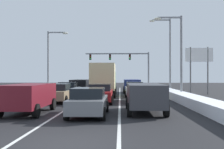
{
  "coord_description": "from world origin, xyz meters",
  "views": [
    {
      "loc": [
        1.74,
        -8.43,
        2.15
      ],
      "look_at": [
        0.65,
        27.33,
        2.32
      ],
      "focal_mm": 43.16,
      "sensor_mm": 36.0,
      "label": 1
    }
  ],
  "objects_px": {
    "sedan_white_center_lane_fourth": "(105,86)",
    "suv_black_left_lane_fourth": "(80,85)",
    "traffic_light_gantry": "(126,61)",
    "street_lamp_right_near": "(177,49)",
    "sedan_gray_center_lane_nearest": "(89,102)",
    "roadside_sign_right": "(199,60)",
    "suv_navy_right_lane_fourth": "(132,85)",
    "street_lamp_left_mid": "(51,56)",
    "suv_charcoal_right_lane_nearest": "(145,95)",
    "suv_maroon_left_lane_nearest": "(29,96)",
    "street_lamp_right_mid": "(167,49)",
    "sedan_charcoal_left_lane_third": "(68,89)",
    "box_truck_center_lane_third": "(104,78)",
    "sedan_tan_left_lane_second": "(58,93)",
    "sedan_black_right_lane_second": "(139,93)",
    "sedan_red_center_lane_second": "(100,93)"
  },
  "relations": [
    {
      "from": "sedan_gray_center_lane_nearest",
      "to": "traffic_light_gantry",
      "type": "bearing_deg",
      "value": 85.09
    },
    {
      "from": "suv_navy_right_lane_fourth",
      "to": "street_lamp_right_near",
      "type": "height_order",
      "value": "street_lamp_right_near"
    },
    {
      "from": "street_lamp_right_mid",
      "to": "street_lamp_right_near",
      "type": "bearing_deg",
      "value": -93.0
    },
    {
      "from": "sedan_black_right_lane_second",
      "to": "traffic_light_gantry",
      "type": "xyz_separation_m",
      "value": [
        -0.56,
        23.84,
        3.97
      ]
    },
    {
      "from": "box_truck_center_lane_third",
      "to": "suv_maroon_left_lane_nearest",
      "type": "xyz_separation_m",
      "value": [
        -3.52,
        -12.85,
        -0.88
      ]
    },
    {
      "from": "suv_charcoal_right_lane_nearest",
      "to": "box_truck_center_lane_third",
      "type": "xyz_separation_m",
      "value": [
        -3.15,
        12.28,
        0.88
      ]
    },
    {
      "from": "suv_charcoal_right_lane_nearest",
      "to": "suv_navy_right_lane_fourth",
      "type": "bearing_deg",
      "value": 89.91
    },
    {
      "from": "suv_charcoal_right_lane_nearest",
      "to": "sedan_tan_left_lane_second",
      "type": "bearing_deg",
      "value": 137.14
    },
    {
      "from": "sedan_charcoal_left_lane_third",
      "to": "suv_maroon_left_lane_nearest",
      "type": "bearing_deg",
      "value": -89.63
    },
    {
      "from": "suv_black_left_lane_fourth",
      "to": "street_lamp_left_mid",
      "type": "distance_m",
      "value": 5.42
    },
    {
      "from": "sedan_gray_center_lane_nearest",
      "to": "traffic_light_gantry",
      "type": "xyz_separation_m",
      "value": [
        2.73,
        31.76,
        3.97
      ]
    },
    {
      "from": "suv_maroon_left_lane_nearest",
      "to": "roadside_sign_right",
      "type": "xyz_separation_m",
      "value": [
        14.42,
        16.39,
        3.0
      ]
    },
    {
      "from": "suv_maroon_left_lane_nearest",
      "to": "street_lamp_right_mid",
      "type": "distance_m",
      "value": 21.33
    },
    {
      "from": "sedan_gray_center_lane_nearest",
      "to": "sedan_red_center_lane_second",
      "type": "xyz_separation_m",
      "value": [
        0.13,
        6.76,
        0.0
      ]
    },
    {
      "from": "sedan_gray_center_lane_nearest",
      "to": "suv_maroon_left_lane_nearest",
      "type": "bearing_deg",
      "value": 167.04
    },
    {
      "from": "suv_charcoal_right_lane_nearest",
      "to": "street_lamp_left_mid",
      "type": "relative_size",
      "value": 0.62
    },
    {
      "from": "box_truck_center_lane_third",
      "to": "street_lamp_right_near",
      "type": "xyz_separation_m",
      "value": [
        7.08,
        -2.64,
        2.79
      ]
    },
    {
      "from": "suv_navy_right_lane_fourth",
      "to": "street_lamp_left_mid",
      "type": "relative_size",
      "value": 0.62
    },
    {
      "from": "sedan_white_center_lane_fourth",
      "to": "suv_black_left_lane_fourth",
      "type": "distance_m",
      "value": 3.8
    },
    {
      "from": "sedan_gray_center_lane_nearest",
      "to": "street_lamp_left_mid",
      "type": "xyz_separation_m",
      "value": [
        -7.13,
        19.65,
        3.95
      ]
    },
    {
      "from": "sedan_tan_left_lane_second",
      "to": "street_lamp_right_mid",
      "type": "distance_m",
      "value": 16.21
    },
    {
      "from": "suv_navy_right_lane_fourth",
      "to": "suv_black_left_lane_fourth",
      "type": "xyz_separation_m",
      "value": [
        -6.42,
        -0.98,
        0.0
      ]
    },
    {
      "from": "sedan_gray_center_lane_nearest",
      "to": "box_truck_center_lane_third",
      "type": "distance_m",
      "value": 13.71
    },
    {
      "from": "traffic_light_gantry",
      "to": "street_lamp_right_near",
      "type": "relative_size",
      "value": 1.4
    },
    {
      "from": "box_truck_center_lane_third",
      "to": "suv_black_left_lane_fourth",
      "type": "distance_m",
      "value": 6.18
    },
    {
      "from": "roadside_sign_right",
      "to": "sedan_white_center_lane_fourth",
      "type": "bearing_deg",
      "value": 160.26
    },
    {
      "from": "sedan_charcoal_left_lane_third",
      "to": "street_lamp_right_near",
      "type": "bearing_deg",
      "value": -10.41
    },
    {
      "from": "sedan_gray_center_lane_nearest",
      "to": "roadside_sign_right",
      "type": "relative_size",
      "value": 0.82
    },
    {
      "from": "street_lamp_right_mid",
      "to": "street_lamp_left_mid",
      "type": "xyz_separation_m",
      "value": [
        -14.59,
        1.09,
        -0.67
      ]
    },
    {
      "from": "sedan_charcoal_left_lane_third",
      "to": "roadside_sign_right",
      "type": "distance_m",
      "value": 15.45
    },
    {
      "from": "sedan_charcoal_left_lane_third",
      "to": "suv_black_left_lane_fourth",
      "type": "relative_size",
      "value": 0.92
    },
    {
      "from": "sedan_black_right_lane_second",
      "to": "sedan_gray_center_lane_nearest",
      "type": "xyz_separation_m",
      "value": [
        -3.28,
        -7.92,
        0.0
      ]
    },
    {
      "from": "street_lamp_right_mid",
      "to": "street_lamp_left_mid",
      "type": "bearing_deg",
      "value": 175.74
    },
    {
      "from": "sedan_white_center_lane_fourth",
      "to": "suv_maroon_left_lane_nearest",
      "type": "xyz_separation_m",
      "value": [
        -3.24,
        -20.4,
        0.25
      ]
    },
    {
      "from": "suv_navy_right_lane_fourth",
      "to": "sedan_white_center_lane_fourth",
      "type": "distance_m",
      "value": 3.73
    },
    {
      "from": "traffic_light_gantry",
      "to": "street_lamp_left_mid",
      "type": "height_order",
      "value": "street_lamp_left_mid"
    },
    {
      "from": "box_truck_center_lane_third",
      "to": "suv_black_left_lane_fourth",
      "type": "bearing_deg",
      "value": 122.0
    },
    {
      "from": "street_lamp_right_near",
      "to": "roadside_sign_right",
      "type": "relative_size",
      "value": 1.42
    },
    {
      "from": "sedan_gray_center_lane_nearest",
      "to": "sedan_charcoal_left_lane_third",
      "type": "bearing_deg",
      "value": 105.54
    },
    {
      "from": "sedan_black_right_lane_second",
      "to": "suv_navy_right_lane_fourth",
      "type": "height_order",
      "value": "suv_navy_right_lane_fourth"
    },
    {
      "from": "street_lamp_left_mid",
      "to": "box_truck_center_lane_third",
      "type": "bearing_deg",
      "value": -40.07
    },
    {
      "from": "street_lamp_right_mid",
      "to": "sedan_black_right_lane_second",
      "type": "bearing_deg",
      "value": -111.42
    },
    {
      "from": "suv_maroon_left_lane_nearest",
      "to": "sedan_charcoal_left_lane_third",
      "type": "bearing_deg",
      "value": 90.37
    },
    {
      "from": "box_truck_center_lane_third",
      "to": "street_lamp_right_near",
      "type": "bearing_deg",
      "value": -20.49
    },
    {
      "from": "suv_maroon_left_lane_nearest",
      "to": "suv_black_left_lane_fourth",
      "type": "bearing_deg",
      "value": 89.12
    },
    {
      "from": "sedan_tan_left_lane_second",
      "to": "suv_charcoal_right_lane_nearest",
      "type": "bearing_deg",
      "value": -42.86
    },
    {
      "from": "suv_black_left_lane_fourth",
      "to": "street_lamp_right_mid",
      "type": "relative_size",
      "value": 0.54
    },
    {
      "from": "suv_charcoal_right_lane_nearest",
      "to": "sedan_tan_left_lane_second",
      "type": "height_order",
      "value": "suv_charcoal_right_lane_nearest"
    },
    {
      "from": "sedan_charcoal_left_lane_third",
      "to": "traffic_light_gantry",
      "type": "relative_size",
      "value": 0.41
    },
    {
      "from": "suv_maroon_left_lane_nearest",
      "to": "sedan_tan_left_lane_second",
      "type": "height_order",
      "value": "suv_maroon_left_lane_nearest"
    }
  ]
}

